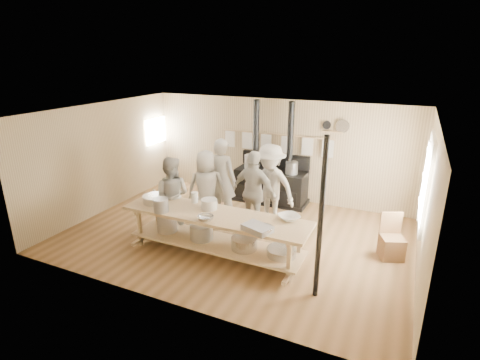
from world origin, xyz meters
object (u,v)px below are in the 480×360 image
Objects in this scene: prep_table at (215,230)px; cook_far_left at (222,180)px; cook_center at (207,189)px; cook_right at (254,192)px; roasting_pan at (257,228)px; chair at (391,245)px; stove at (271,182)px; cook_left at (171,196)px; cook_by_window at (270,186)px.

cook_far_left reaches higher than prep_table.
prep_table is at bearing 96.97° from cook_center.
cook_right is 1.72m from roasting_pan.
roasting_pan is at bearing -18.35° from prep_table.
cook_right reaches higher than chair.
stove is 1.36× the size of cook_far_left.
chair is (3.86, 0.19, -0.60)m from cook_center.
prep_table is 1.88× the size of cook_far_left.
cook_left is (-0.64, -1.06, -0.12)m from cook_far_left.
cook_center is 2.31m from roasting_pan.
cook_left is 0.98× the size of cook_center.
chair is at bearing 153.96° from cook_center.
prep_table is 2.14× the size of cook_left.
prep_table is 4.19× the size of chair.
cook_far_left is at bearing 112.83° from prep_table.
cook_far_left is 2.47m from roasting_pan.
cook_by_window is 3.89× the size of roasting_pan.
cook_right is at bearing 159.00° from chair.
roasting_pan is (0.99, -3.35, 0.38)m from stove.
cook_right is at bearing -81.21° from stove.
cook_far_left reaches higher than roasting_pan.
cook_by_window reaches higher than prep_table.
cook_right is 2.08× the size of chair.
stove is 3.02× the size of chair.
cook_right is at bearing -171.44° from cook_left.
cook_left is at bearing 160.43° from prep_table.
prep_table is (-0.00, -3.02, -0.00)m from stove.
cook_right is 0.96× the size of cook_by_window.
cook_right is (1.08, 0.12, 0.04)m from cook_center.
cook_center is at bearing 160.47° from chair.
roasting_pan is at bearing 130.54° from cook_far_left.
prep_table is 2.10× the size of cook_center.
cook_far_left is 2.23× the size of chair.
cook_center is at bearing 125.82° from prep_table.
chair is at bearing 23.08° from prep_table.
cook_by_window is at bearing 74.07° from prep_table.
cook_far_left is at bearing -113.14° from stove.
cook_far_left is 1.12× the size of cook_center.
cook_far_left reaches higher than chair.
stove is at bearing 89.96° from prep_table.
stove is 1.54× the size of cook_left.
chair is at bearing -29.33° from stove.
stove reaches higher than cook_far_left.
prep_table is 1.32m from cook_right.
cook_right is at bearing 157.72° from cook_center.
cook_right reaches higher than roasting_pan.
chair is (2.58, -0.35, -0.68)m from cook_by_window.
stove is at bearing 128.33° from chair.
stove reaches higher than cook_right.
cook_far_left is 1.03× the size of cook_by_window.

